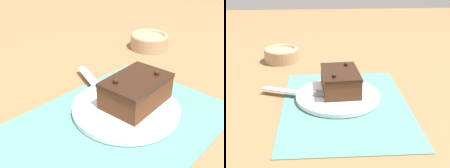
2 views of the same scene
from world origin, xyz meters
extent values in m
plane|color=olive|center=(0.00, 0.00, 0.00)|extent=(3.00, 3.00, 0.00)
cube|color=slate|center=(0.00, 0.00, 0.00)|extent=(0.46, 0.34, 0.00)
cylinder|color=white|center=(0.04, 0.02, 0.01)|extent=(0.24, 0.24, 0.01)
cube|color=#512D19|center=(0.07, 0.01, 0.04)|extent=(0.15, 0.11, 0.05)
cube|color=black|center=(0.07, 0.01, 0.07)|extent=(0.15, 0.11, 0.01)
sphere|color=black|center=(0.02, 0.03, 0.08)|extent=(0.01, 0.01, 0.01)
sphere|color=black|center=(0.11, -0.01, 0.08)|extent=(0.01, 0.01, 0.01)
cube|color=slate|center=(0.03, 0.05, 0.02)|extent=(0.05, 0.08, 0.01)
cube|color=#B7BABF|center=(0.07, 0.16, 0.02)|extent=(0.08, 0.16, 0.00)
cylinder|color=tan|center=(0.39, 0.21, 0.02)|extent=(0.13, 0.13, 0.04)
torus|color=tan|center=(0.39, 0.21, 0.04)|extent=(0.13, 0.13, 0.02)
camera|label=1|loc=(-0.33, -0.29, 0.34)|focal=42.00mm
camera|label=2|loc=(-0.75, 0.07, 0.39)|focal=50.00mm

